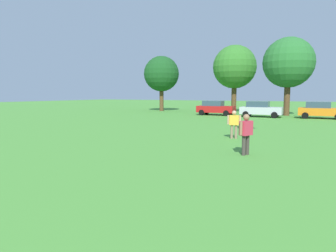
% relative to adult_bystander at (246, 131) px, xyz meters
% --- Properties ---
extents(ground_plane, '(160.00, 160.00, 0.00)m').
position_rel_adult_bystander_xyz_m(ground_plane, '(-3.06, 15.22, -0.99)').
color(ground_plane, '#4C9338').
extents(adult_bystander, '(0.50, 0.74, 1.68)m').
position_rel_adult_bystander_xyz_m(adult_bystander, '(0.00, 0.00, 0.00)').
color(adult_bystander, '#3F3833').
rests_on(adult_bystander, ground).
extents(bystander_near_trees, '(0.73, 0.40, 1.57)m').
position_rel_adult_bystander_xyz_m(bystander_near_trees, '(-1.55, 4.25, -0.06)').
color(bystander_near_trees, '#8C7259').
rests_on(bystander_near_trees, ground).
extents(parked_car_red_0, '(4.30, 2.02, 1.68)m').
position_rel_adult_bystander_xyz_m(parked_car_red_0, '(-8.12, 21.60, -0.14)').
color(parked_car_red_0, red).
rests_on(parked_car_red_0, ground).
extents(parked_car_silver_1, '(4.30, 2.02, 1.68)m').
position_rel_adult_bystander_xyz_m(parked_car_silver_1, '(-2.89, 20.98, -0.14)').
color(parked_car_silver_1, silver).
rests_on(parked_car_silver_1, ground).
extents(parked_car_orange_2, '(4.30, 2.02, 1.68)m').
position_rel_adult_bystander_xyz_m(parked_car_orange_2, '(2.89, 21.55, -0.14)').
color(parked_car_orange_2, orange).
rests_on(parked_car_orange_2, ground).
extents(tree_far_left, '(5.06, 5.06, 7.88)m').
position_rel_adult_bystander_xyz_m(tree_far_left, '(-17.74, 26.38, 4.33)').
color(tree_far_left, brown).
rests_on(tree_far_left, ground).
extents(tree_left, '(5.72, 5.72, 8.92)m').
position_rel_adult_bystander_xyz_m(tree_left, '(-7.53, 27.87, 5.03)').
color(tree_left, brown).
rests_on(tree_left, ground).
extents(tree_center, '(5.67, 5.67, 8.84)m').
position_rel_adult_bystander_xyz_m(tree_center, '(-0.59, 24.61, 4.97)').
color(tree_center, brown).
rests_on(tree_center, ground).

